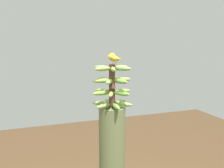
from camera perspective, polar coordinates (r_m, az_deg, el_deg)
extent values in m
cylinder|color=#4C2D1E|center=(1.82, 0.00, -0.49)|extent=(0.04, 0.04, 0.32)
ellipsoid|color=olive|center=(1.79, -1.86, -4.99)|extent=(0.09, 0.14, 0.03)
ellipsoid|color=#719946|center=(1.77, 0.78, -5.15)|extent=(0.14, 0.04, 0.03)
ellipsoid|color=#75A246|center=(1.83, 2.57, -4.67)|extent=(0.10, 0.13, 0.03)
ellipsoid|color=olive|center=(1.91, 1.74, -4.08)|extent=(0.09, 0.14, 0.03)
ellipsoid|color=olive|center=(1.93, -0.71, -3.95)|extent=(0.14, 0.04, 0.03)
ellipsoid|color=#749945|center=(1.87, -2.51, -4.37)|extent=(0.10, 0.13, 0.03)
ellipsoid|color=#709F39|center=(1.91, 0.23, -1.37)|extent=(0.14, 0.09, 0.03)
ellipsoid|color=olive|center=(1.88, -2.03, -1.57)|extent=(0.13, 0.10, 0.03)
ellipsoid|color=#72A23D|center=(1.80, -2.36, -2.06)|extent=(0.04, 0.14, 0.03)
ellipsoid|color=olive|center=(1.75, -0.25, -2.36)|extent=(0.14, 0.09, 0.03)
ellipsoid|color=#6DA13B|center=(1.79, 2.14, -2.14)|extent=(0.13, 0.10, 0.03)
ellipsoid|color=#78A03C|center=(1.86, 2.28, -1.64)|extent=(0.04, 0.14, 0.03)
ellipsoid|color=olive|center=(1.79, -2.42, 0.77)|extent=(0.04, 0.14, 0.03)
ellipsoid|color=#6FA04A|center=(1.74, -0.60, 0.50)|extent=(0.13, 0.10, 0.03)
ellipsoid|color=olive|center=(1.76, 1.87, 0.62)|extent=(0.14, 0.09, 0.03)
ellipsoid|color=olive|center=(1.84, 2.36, 0.98)|extent=(0.04, 0.14, 0.03)
ellipsoid|color=olive|center=(1.89, 0.55, 1.22)|extent=(0.13, 0.10, 0.03)
ellipsoid|color=olive|center=(1.87, -1.76, 1.12)|extent=(0.14, 0.09, 0.03)
ellipsoid|color=olive|center=(1.88, -0.22, 3.87)|extent=(0.14, 0.07, 0.03)
ellipsoid|color=#6C8F49|center=(1.84, -2.18, 3.74)|extent=(0.12, 0.12, 0.03)
ellipsoid|color=#779E43|center=(1.76, -2.03, 3.49)|extent=(0.07, 0.14, 0.03)
ellipsoid|color=olive|center=(1.73, 0.24, 3.39)|extent=(0.14, 0.07, 0.03)
ellipsoid|color=#6E9848|center=(1.77, 2.25, 3.54)|extent=(0.12, 0.12, 0.03)
ellipsoid|color=#7D9B4B|center=(1.85, 1.93, 3.78)|extent=(0.07, 0.14, 0.03)
cone|color=#4C2D1E|center=(1.77, 0.22, 0.01)|extent=(0.04, 0.04, 0.06)
cylinder|color=#C68933|center=(1.78, 0.92, 4.71)|extent=(0.00, 0.00, 0.02)
cylinder|color=#C68933|center=(1.77, 0.18, 4.68)|extent=(0.00, 0.00, 0.02)
ellipsoid|color=gold|center=(1.77, 0.55, 5.73)|extent=(0.09, 0.05, 0.05)
ellipsoid|color=olive|center=(1.78, 1.23, 5.74)|extent=(0.07, 0.01, 0.03)
ellipsoid|color=olive|center=(1.76, -0.02, 5.71)|extent=(0.07, 0.01, 0.03)
cube|color=olive|center=(1.71, 1.52, 5.67)|extent=(0.06, 0.03, 0.01)
sphere|color=gold|center=(1.81, 0.03, 6.17)|extent=(0.06, 0.06, 0.06)
sphere|color=black|center=(1.81, -0.68, 6.30)|extent=(0.01, 0.01, 0.01)
cone|color=orange|center=(1.84, -0.42, 6.23)|extent=(0.03, 0.02, 0.02)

